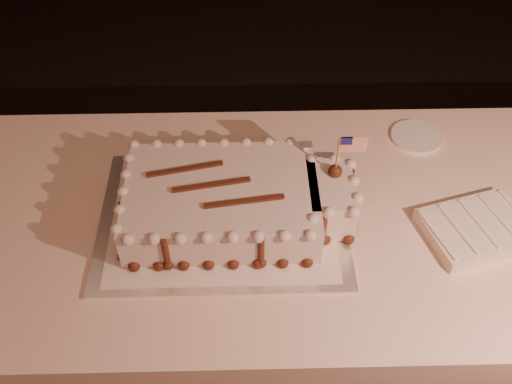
{
  "coord_description": "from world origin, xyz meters",
  "views": [
    {
      "loc": [
        -0.06,
        -0.31,
        1.8
      ],
      "look_at": [
        -0.04,
        0.59,
        0.84
      ],
      "focal_mm": 40.0,
      "sensor_mm": 36.0,
      "label": 1
    }
  ],
  "objects_px": {
    "cake_board": "(223,218)",
    "side_plate": "(416,137)",
    "banquet_table": "(270,299)",
    "napkin_stack": "(477,229)",
    "sheet_cake": "(235,201)"
  },
  "relations": [
    {
      "from": "napkin_stack",
      "to": "side_plate",
      "type": "relative_size",
      "value": 2.0
    },
    {
      "from": "napkin_stack",
      "to": "side_plate",
      "type": "xyz_separation_m",
      "value": [
        -0.07,
        0.34,
        -0.01
      ]
    },
    {
      "from": "banquet_table",
      "to": "cake_board",
      "type": "bearing_deg",
      "value": -174.98
    },
    {
      "from": "cake_board",
      "to": "sheet_cake",
      "type": "bearing_deg",
      "value": 0.41
    },
    {
      "from": "banquet_table",
      "to": "sheet_cake",
      "type": "xyz_separation_m",
      "value": [
        -0.09,
        -0.01,
        0.44
      ]
    },
    {
      "from": "banquet_table",
      "to": "napkin_stack",
      "type": "xyz_separation_m",
      "value": [
        0.48,
        -0.07,
        0.39
      ]
    },
    {
      "from": "banquet_table",
      "to": "side_plate",
      "type": "bearing_deg",
      "value": 33.46
    },
    {
      "from": "banquet_table",
      "to": "napkin_stack",
      "type": "distance_m",
      "value": 0.62
    },
    {
      "from": "sheet_cake",
      "to": "napkin_stack",
      "type": "xyz_separation_m",
      "value": [
        0.57,
        -0.06,
        -0.05
      ]
    },
    {
      "from": "cake_board",
      "to": "side_plate",
      "type": "height_order",
      "value": "side_plate"
    },
    {
      "from": "cake_board",
      "to": "sheet_cake",
      "type": "height_order",
      "value": "sheet_cake"
    },
    {
      "from": "banquet_table",
      "to": "napkin_stack",
      "type": "relative_size",
      "value": 8.57
    },
    {
      "from": "side_plate",
      "to": "napkin_stack",
      "type": "bearing_deg",
      "value": -78.94
    },
    {
      "from": "napkin_stack",
      "to": "side_plate",
      "type": "bearing_deg",
      "value": 101.06
    },
    {
      "from": "side_plate",
      "to": "banquet_table",
      "type": "bearing_deg",
      "value": -146.54
    }
  ]
}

